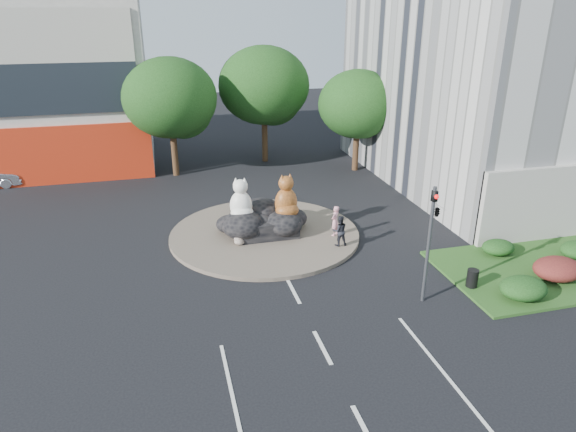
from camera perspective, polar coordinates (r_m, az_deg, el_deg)
name	(u,v)px	position (r m, az deg, el deg)	size (l,w,h in m)	color
ground	(322,347)	(19.00, 3.84, -14.37)	(120.00, 120.00, 0.00)	black
roundabout_island	(265,234)	(27.33, -2.61, -2.00)	(10.00, 10.00, 0.20)	brown
rock_plinth	(264,224)	(27.11, -2.63, -0.94)	(3.20, 2.60, 0.90)	black
grass_verge	(549,268)	(26.80, 27.00, -5.20)	(10.00, 6.00, 0.12)	#28501A
tree_left	(171,102)	(37.01, -12.85, 12.28)	(6.46, 6.46, 8.27)	#382314
tree_mid	(265,89)	(39.74, -2.61, 13.90)	(6.84, 6.84, 8.76)	#382314
tree_right	(358,107)	(37.83, 7.83, 11.88)	(5.70, 5.70, 7.30)	#382314
hedge_near_green	(523,288)	(23.42, 24.69, -7.30)	(2.00, 1.60, 0.90)	black
hedge_red	(558,269)	(25.60, 27.77, -5.22)	(2.20, 1.76, 0.99)	#511519
hedge_back_green	(498,247)	(26.95, 22.31, -3.24)	(1.60, 1.28, 0.72)	black
traffic_light	(434,220)	(20.74, 15.88, -0.42)	(0.44, 1.24, 5.00)	#595B60
street_lamp	(511,146)	(29.41, 23.57, 7.11)	(2.34, 0.22, 8.06)	#595B60
cat_white	(241,198)	(26.37, -5.27, 1.97)	(1.34, 1.16, 2.23)	white
cat_tabby	(286,195)	(26.57, -0.22, 2.32)	(1.39, 1.20, 2.32)	#AF4F24
kitten_calico	(239,235)	(25.85, -5.48, -2.13)	(0.59, 0.51, 0.98)	white
kitten_white	(294,230)	(26.47, 0.65, -1.56)	(0.52, 0.45, 0.86)	silver
pedestrian_pink	(335,221)	(26.72, 5.25, -0.54)	(0.59, 0.39, 1.62)	pink
pedestrian_dark	(340,231)	(25.61, 5.75, -1.64)	(0.77, 0.60, 1.58)	black
litter_bin	(472,278)	(23.53, 19.80, -6.52)	(0.49, 0.49, 0.79)	black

